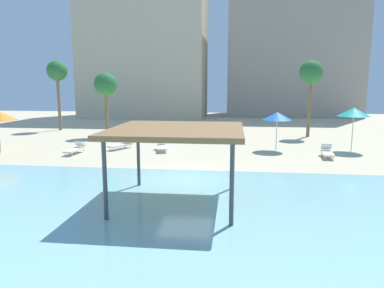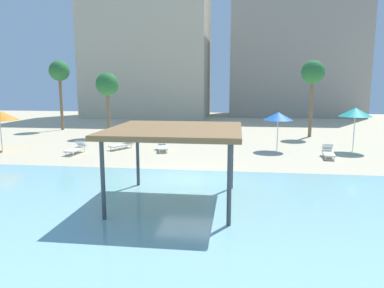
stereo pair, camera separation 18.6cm
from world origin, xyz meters
name	(u,v)px [view 2 (the right image)]	position (x,y,z in m)	size (l,w,h in m)	color
ground_plane	(186,178)	(0.00, 0.00, 0.00)	(80.00, 80.00, 0.00)	beige
lagoon_water	(162,220)	(0.00, -5.25, 0.02)	(44.00, 13.50, 0.04)	#8CC6CC
shade_pavilion	(175,132)	(0.15, -3.49, 2.64)	(4.68, 4.68, 2.80)	#42474C
beach_umbrella_teal_0	(355,112)	(9.90, 8.21, 2.57)	(2.06, 2.06, 2.86)	silver
beach_umbrella_blue_1	(278,116)	(4.99, 7.90, 2.28)	(1.92, 1.92, 2.55)	silver
lounge_chair_0	(77,148)	(-7.78, 5.23, 0.33)	(0.73, 1.93, 0.74)	white
lounge_chair_1	(328,152)	(7.80, 5.92, 0.33)	(0.83, 1.96, 0.74)	white
lounge_chair_3	(163,146)	(-2.53, 6.86, 0.33)	(1.02, 1.98, 0.74)	white
lounge_chair_4	(123,144)	(-5.38, 7.22, 0.33)	(1.43, 1.95, 0.74)	white
palm_tree_0	(107,85)	(-8.45, 12.85, 4.26)	(1.90, 1.90, 5.31)	brown
palm_tree_1	(313,74)	(8.38, 14.73, 5.19)	(1.90, 1.90, 6.29)	brown
palm_tree_2	(59,73)	(-14.48, 16.49, 5.46)	(1.90, 1.90, 6.58)	brown
hotel_block_0	(148,48)	(-9.89, 32.73, 9.28)	(16.16, 10.41, 18.56)	beige
hotel_block_1	(295,45)	(10.07, 36.80, 9.74)	(17.70, 9.87, 19.49)	#9E9384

